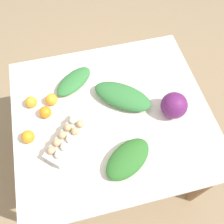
{
  "coord_description": "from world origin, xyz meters",
  "views": [
    {
      "loc": [
        0.17,
        0.7,
        2.05
      ],
      "look_at": [
        0.0,
        0.0,
        0.78
      ],
      "focal_mm": 40.0,
      "sensor_mm": 36.0,
      "label": 1
    }
  ],
  "objects": [
    {
      "name": "orange_0",
      "position": [
        0.45,
        -0.17,
        0.8
      ],
      "size": [
        0.07,
        0.07,
        0.07
      ],
      "primitive_type": "sphere",
      "color": "orange",
      "rests_on": "dining_table"
    },
    {
      "name": "orange_3",
      "position": [
        0.33,
        -0.16,
        0.8
      ],
      "size": [
        0.07,
        0.07,
        0.07
      ],
      "primitive_type": "sphere",
      "color": "orange",
      "rests_on": "dining_table"
    },
    {
      "name": "orange_1",
      "position": [
        0.38,
        -0.08,
        0.8
      ],
      "size": [
        0.07,
        0.07,
        0.07
      ],
      "primitive_type": "sphere",
      "color": "orange",
      "rests_on": "dining_table"
    },
    {
      "name": "dining_table",
      "position": [
        0.0,
        0.0,
        0.66
      ],
      "size": [
        1.15,
        1.06,
        0.76
      ],
      "color": "silver",
      "rests_on": "ground_plane"
    },
    {
      "name": "greens_bunch_chard",
      "position": [
        0.18,
        -0.26,
        0.79
      ],
      "size": [
        0.29,
        0.26,
        0.06
      ],
      "primitive_type": "ellipsoid",
      "rotation": [
        0.0,
        0.0,
        0.64
      ],
      "color": "#337538",
      "rests_on": "dining_table"
    },
    {
      "name": "egg_carton",
      "position": [
        0.28,
        0.12,
        0.8
      ],
      "size": [
        0.28,
        0.29,
        0.09
      ],
      "rotation": [
        0.0,
        0.0,
        3.96
      ],
      "color": "#B7B7B2",
      "rests_on": "dining_table"
    },
    {
      "name": "ground_plane",
      "position": [
        0.0,
        0.0,
        0.0
      ],
      "size": [
        8.0,
        8.0,
        0.0
      ],
      "primitive_type": "plane",
      "color": "#937A5B"
    },
    {
      "name": "greens_bunch_scallion",
      "position": [
        -0.08,
        -0.08,
        0.8
      ],
      "size": [
        0.38,
        0.35,
        0.09
      ],
      "primitive_type": "ellipsoid",
      "rotation": [
        0.0,
        0.0,
        2.48
      ],
      "color": "#337538",
      "rests_on": "dining_table"
    },
    {
      "name": "greens_bunch_beet_tops",
      "position": [
        -0.01,
        0.3,
        0.8
      ],
      "size": [
        0.32,
        0.29,
        0.08
      ],
      "primitive_type": "ellipsoid",
      "rotation": [
        0.0,
        0.0,
        0.56
      ],
      "color": "#2D6B28",
      "rests_on": "dining_table"
    },
    {
      "name": "orange_2",
      "position": [
        0.48,
        0.05,
        0.8
      ],
      "size": [
        0.07,
        0.07,
        0.07
      ],
      "primitive_type": "sphere",
      "color": "orange",
      "rests_on": "dining_table"
    },
    {
      "name": "cabbage_purple",
      "position": [
        -0.34,
        0.07,
        0.84
      ],
      "size": [
        0.15,
        0.15,
        0.15
      ],
      "primitive_type": "sphere",
      "color": "#601E5B",
      "rests_on": "dining_table"
    }
  ]
}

